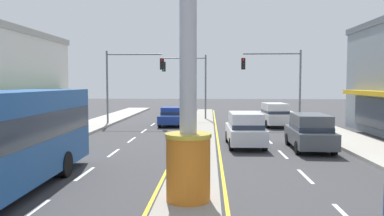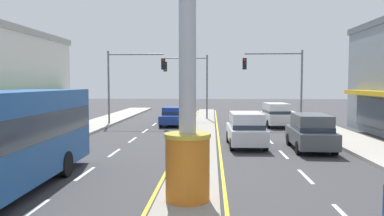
{
  "view_description": "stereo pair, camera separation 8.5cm",
  "coord_description": "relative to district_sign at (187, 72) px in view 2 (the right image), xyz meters",
  "views": [
    {
      "loc": [
        0.61,
        -5.04,
        3.51
      ],
      "look_at": [
        -0.04,
        8.85,
        2.6
      ],
      "focal_mm": 35.29,
      "sensor_mm": 36.0,
      "label": 1
    },
    {
      "loc": [
        0.7,
        -5.04,
        3.51
      ],
      "look_at": [
        -0.04,
        8.85,
        2.6
      ],
      "focal_mm": 35.29,
      "sensor_mm": 36.0,
      "label": 2
    }
  ],
  "objects": [
    {
      "name": "median_strip",
      "position": [
        -0.0,
        12.36,
        -3.75
      ],
      "size": [
        1.87,
        52.0,
        0.14
      ],
      "primitive_type": "cube",
      "color": "gray",
      "rests_on": "ground"
    },
    {
      "name": "sidewalk_left",
      "position": [
        -9.0,
        10.36,
        -3.73
      ],
      "size": [
        2.92,
        60.0,
        0.18
      ],
      "primitive_type": "cube",
      "color": "#ADA89E",
      "rests_on": "ground"
    },
    {
      "name": "sidewalk_right",
      "position": [
        9.0,
        10.36,
        -3.73
      ],
      "size": [
        2.92,
        60.0,
        0.18
      ],
      "primitive_type": "cube",
      "color": "#ADA89E",
      "rests_on": "ground"
    },
    {
      "name": "lane_markings",
      "position": [
        0.0,
        11.01,
        -3.82
      ],
      "size": [
        8.61,
        52.0,
        0.01
      ],
      "color": "silver",
      "rests_on": "ground"
    },
    {
      "name": "district_sign",
      "position": [
        0.0,
        0.0,
        0.0
      ],
      "size": [
        6.08,
        1.34,
        7.75
      ],
      "color": "orange",
      "rests_on": "median_strip"
    },
    {
      "name": "traffic_light_left_side",
      "position": [
        -6.17,
        20.34,
        0.43
      ],
      "size": [
        4.86,
        0.46,
        6.2
      ],
      "color": "slate",
      "rests_on": "ground"
    },
    {
      "name": "traffic_light_right_side",
      "position": [
        6.17,
        20.25,
        0.43
      ],
      "size": [
        4.86,
        0.46,
        6.2
      ],
      "color": "slate",
      "rests_on": "ground"
    },
    {
      "name": "traffic_light_median_far",
      "position": [
        -1.28,
        25.15,
        0.37
      ],
      "size": [
        4.2,
        0.46,
        6.2
      ],
      "color": "slate",
      "rests_on": "ground"
    },
    {
      "name": "sedan_near_right_lane",
      "position": [
        -2.58,
        20.49,
        -3.03
      ],
      "size": [
        1.87,
        4.31,
        1.53
      ],
      "color": "navy",
      "rests_on": "ground"
    },
    {
      "name": "suv_near_left_lane",
      "position": [
        5.89,
        20.2,
        -2.84
      ],
      "size": [
        2.17,
        4.7,
        1.9
      ],
      "color": "white",
      "rests_on": "ground"
    },
    {
      "name": "suv_far_left_oncoming",
      "position": [
        5.88,
        9.29,
        -2.84
      ],
      "size": [
        2.1,
        4.67,
        1.9
      ],
      "color": "#4C5156",
      "rests_on": "ground"
    },
    {
      "name": "suv_kerb_right",
      "position": [
        2.59,
        10.26,
        -2.84
      ],
      "size": [
        2.04,
        4.64,
        1.9
      ],
      "color": "silver",
      "rests_on": "ground"
    }
  ]
}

